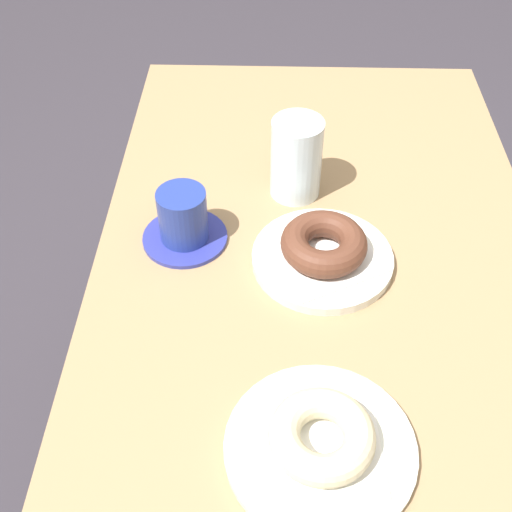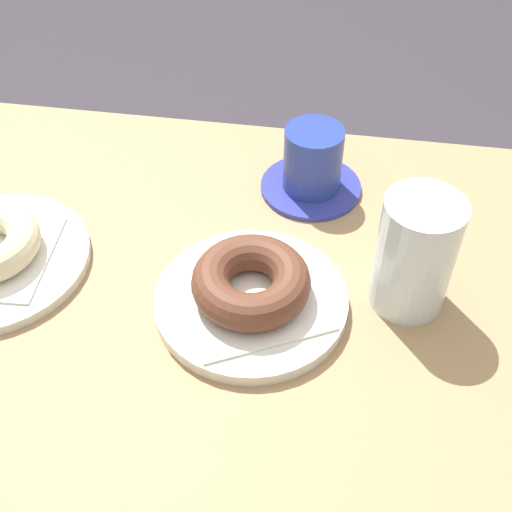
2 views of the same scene
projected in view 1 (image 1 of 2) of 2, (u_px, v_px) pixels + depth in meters
name	position (u px, v px, depth m)	size (l,w,h in m)	color
ground_plane	(298.00, 480.00, 1.43)	(6.00, 6.00, 0.00)	#343038
table	(316.00, 298.00, 1.00)	(1.04, 0.64, 0.72)	#9A7953
plate_sugar_ring	(320.00, 448.00, 0.70)	(0.21, 0.21, 0.01)	silver
napkin_sugar_ring	(321.00, 445.00, 0.69)	(0.13, 0.13, 0.00)	white
donut_sugar_ring	(322.00, 436.00, 0.68)	(0.11, 0.11, 0.03)	beige
plate_chocolate_ring	(326.00, 259.00, 0.90)	(0.20, 0.20, 0.01)	silver
napkin_chocolate_ring	(326.00, 254.00, 0.89)	(0.14, 0.14, 0.00)	white
donut_chocolate_ring	(327.00, 244.00, 0.88)	(0.12, 0.12, 0.04)	#583122
water_glass	(296.00, 158.00, 0.97)	(0.08, 0.08, 0.13)	silver
coffee_cup	(183.00, 219.00, 0.91)	(0.12, 0.12, 0.09)	navy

